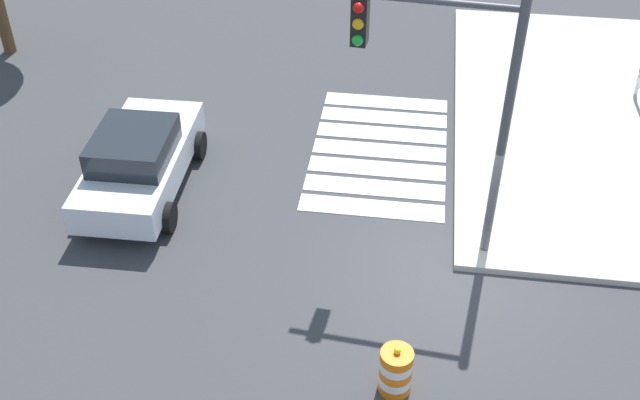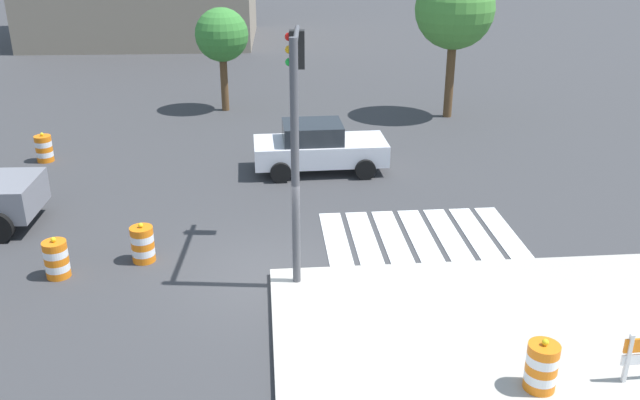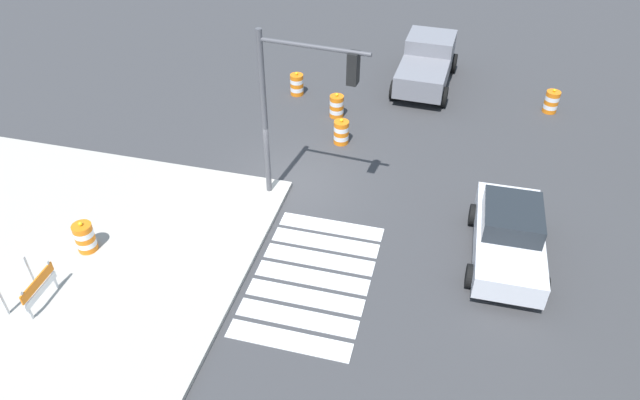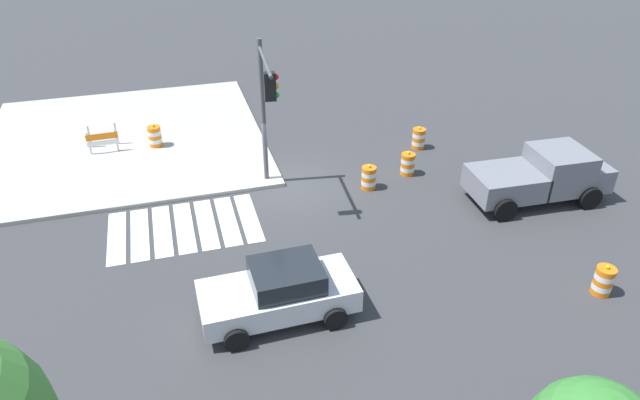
{
  "view_description": "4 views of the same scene",
  "coord_description": "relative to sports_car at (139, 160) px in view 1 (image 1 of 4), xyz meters",
  "views": [
    {
      "loc": [
        -11.71,
        1.07,
        10.83
      ],
      "look_at": [
        0.52,
        2.77,
        1.1
      ],
      "focal_mm": 44.14,
      "sensor_mm": 36.0,
      "label": 1
    },
    {
      "loc": [
        -0.07,
        -14.39,
        7.99
      ],
      "look_at": [
        1.44,
        2.9,
        0.65
      ],
      "focal_mm": 38.72,
      "sensor_mm": 36.0,
      "label": 2
    },
    {
      "loc": [
        14.88,
        4.86,
        11.59
      ],
      "look_at": [
        1.61,
        1.4,
        0.88
      ],
      "focal_mm": 32.26,
      "sensor_mm": 36.0,
      "label": 3
    },
    {
      "loc": [
        4.02,
        18.87,
        11.14
      ],
      "look_at": [
        -0.49,
        3.19,
        1.18
      ],
      "focal_mm": 32.09,
      "sensor_mm": 36.0,
      "label": 4
    }
  ],
  "objects": [
    {
      "name": "ground_plane",
      "position": [
        -1.73,
        -6.96,
        -0.81
      ],
      "size": [
        120.0,
        120.0,
        0.0
      ],
      "primitive_type": "plane",
      "color": "#38383A"
    },
    {
      "name": "sports_car",
      "position": [
        0.0,
        0.0,
        0.0
      ],
      "size": [
        4.33,
        2.2,
        1.63
      ],
      "color": "silver",
      "rests_on": "ground"
    },
    {
      "name": "traffic_light_pole",
      "position": [
        -1.06,
        -6.42,
        3.1
      ],
      "size": [
        0.5,
        3.28,
        5.5
      ],
      "color": "#4C4C51",
      "rests_on": "sidewalk_corner"
    },
    {
      "name": "crosswalk_stripes",
      "position": [
        2.27,
        -5.16,
        -0.8
      ],
      "size": [
        5.1,
        3.2,
        0.02
      ],
      "color": "silver",
      "rests_on": "ground"
    },
    {
      "name": "traffic_barrel_near_corner",
      "position": [
        -4.81,
        -5.97,
        -0.36
      ],
      "size": [
        0.56,
        0.56,
        1.02
      ],
      "color": "orange",
      "rests_on": "ground"
    }
  ]
}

